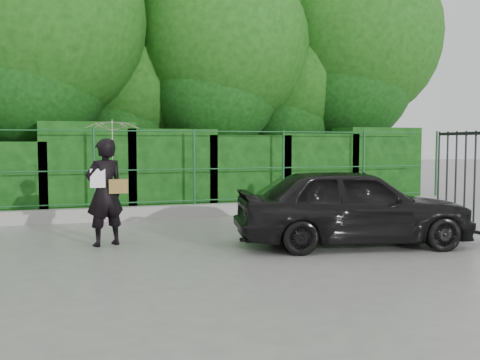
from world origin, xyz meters
name	(u,v)px	position (x,y,z in m)	size (l,w,h in m)	color
ground	(235,256)	(0.00, 0.00, 0.00)	(80.00, 80.00, 0.00)	gray
kerb	(178,211)	(0.00, 4.50, 0.15)	(14.00, 0.25, 0.30)	#9E9E99
fence	(187,167)	(0.22, 4.50, 1.20)	(14.13, 0.06, 1.80)	#184C23
hedge	(171,172)	(0.04, 5.50, 1.04)	(14.20, 1.20, 2.27)	black
trees	(193,46)	(1.14, 7.74, 4.62)	(17.10, 6.15, 8.08)	black
woman	(109,164)	(-1.79, 1.53, 1.41)	(1.01, 0.95, 2.19)	black
car	(352,206)	(2.20, 0.21, 0.69)	(1.62, 4.03, 1.37)	black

